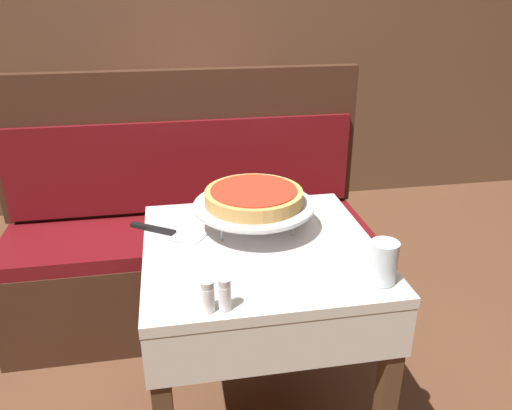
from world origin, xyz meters
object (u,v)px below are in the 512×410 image
Objects in this scene: pizza_server at (168,232)px; salt_shaker at (208,296)px; deep_dish_pizza at (254,196)px; condiment_caddy at (183,118)px; dining_table_rear at (199,141)px; booth_bench at (189,252)px; water_glass_near at (383,262)px; dining_table_front at (260,277)px; pepper_shaker at (225,294)px; pizza_pan_stand at (254,206)px.

salt_shaker reaches higher than pizza_server.
condiment_caddy reaches higher than deep_dish_pizza.
pizza_server reaches higher than dining_table_rear.
condiment_caddy is at bearing 87.81° from booth_bench.
dining_table_rear is 6.43× the size of water_glass_near.
condiment_caddy is at bearing 96.72° from dining_table_front.
booth_bench is 1.08m from pepper_shaker.
deep_dish_pizza is 0.43m from pepper_shaker.
pizza_server is at bearing -97.84° from dining_table_rear.
water_glass_near reaches higher than dining_table_rear.
condiment_caddy is at bearing 104.91° from water_glass_near.
dining_table_front is 2.41× the size of deep_dish_pizza.
salt_shaker is (-0.10, -1.75, 0.15)m from dining_table_rear.
dining_table_rear is 9.07× the size of pepper_shaker.
deep_dish_pizza is 0.45m from water_glass_near.
dining_table_front is at bearing -23.85° from pizza_server.
pizza_pan_stand reaches higher than dining_table_rear.
deep_dish_pizza reaches higher than dining_table_front.
booth_bench is 9.31× the size of condiment_caddy.
salt_shaker is (-0.18, -0.40, -0.04)m from pizza_pan_stand.
dining_table_rear is 0.18m from condiment_caddy.
pepper_shaker is (-0.14, -0.30, 0.15)m from dining_table_front.
dining_table_rear is at bearing 93.19° from dining_table_front.
dining_table_front is 0.38m from salt_shaker.
water_glass_near reaches higher than pizza_pan_stand.
deep_dish_pizza is (0.00, -0.00, 0.03)m from pizza_pan_stand.
water_glass_near is 0.67× the size of condiment_caddy.
water_glass_near is (0.27, -0.35, -0.02)m from pizza_pan_stand.
deep_dish_pizza reaches higher than pizza_pan_stand.
dining_table_rear is 1.76m from salt_shaker.
dining_table_front is at bearing 65.03° from pepper_shaker.
booth_bench is at bearing 82.74° from pizza_server.
deep_dish_pizza is at bearing -89.10° from pizza_pan_stand.
dining_table_front is at bearing 137.60° from water_glass_near.
dining_table_rear is at bearing 93.50° from deep_dish_pizza.
pepper_shaker is at bearing -114.97° from dining_table_front.
dining_table_front is 3.03× the size of pizza_server.
dining_table_rear is at bearing 81.72° from booth_bench.
deep_dish_pizza is at bearing -86.50° from dining_table_rear.
dining_table_front is 1.00× the size of dining_table_rear.
water_glass_near is (0.27, -0.35, -0.05)m from deep_dish_pizza.
pizza_pan_stand is at bearing 89.12° from dining_table_front.
salt_shaker is (-0.18, -0.40, -0.07)m from deep_dish_pizza.
deep_dish_pizza is at bearing 70.73° from pepper_shaker.
pepper_shaker is (-0.06, -1.75, 0.15)m from dining_table_rear.
salt_shaker is at bearing -174.08° from water_glass_near.
booth_bench reaches higher than salt_shaker.
booth_bench is 6.55× the size of pizza_server.
pizza_pan_stand reaches higher than pizza_server.
water_glass_near is 0.46m from salt_shaker.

